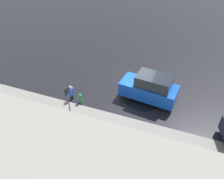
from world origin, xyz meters
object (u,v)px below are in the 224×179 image
object	(u,v)px
moving_hatchback	(150,88)
sign_post	(68,98)
pedestrian	(71,92)
fire_hydrant	(80,99)

from	to	relation	value
moving_hatchback	sign_post	distance (m)	5.64
pedestrian	sign_post	world-z (taller)	sign_post
fire_hydrant	moving_hatchback	bearing A→B (deg)	-154.63
moving_hatchback	fire_hydrant	world-z (taller)	moving_hatchback
pedestrian	sign_post	size ratio (longest dim) A/B	0.51
moving_hatchback	sign_post	size ratio (longest dim) A/B	1.69
pedestrian	sign_post	bearing A→B (deg)	116.88
fire_hydrant	sign_post	size ratio (longest dim) A/B	0.33
moving_hatchback	pedestrian	xyz separation A→B (m)	(5.15, 1.97, -0.34)
moving_hatchback	pedestrian	bearing A→B (deg)	20.90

